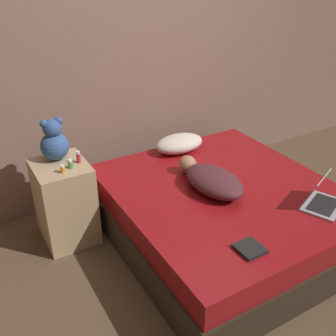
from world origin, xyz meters
The scene contains 12 objects.
ground_plane centered at (0.00, 0.00, 0.00)m, with size 12.00×12.00×0.00m, color brown.
wall_back centered at (0.00, 1.22, 1.30)m, with size 8.00×0.06×2.60m.
bed centered at (0.00, 0.00, 0.25)m, with size 1.71×1.89×0.50m.
nightstand centered at (-1.12, 0.68, 0.35)m, with size 0.42×0.48×0.70m.
pillow centered at (0.04, 0.76, 0.58)m, with size 0.48×0.30×0.16m.
person_lying centered at (-0.10, 0.06, 0.58)m, with size 0.38×0.72×0.17m.
laptop centered at (0.46, -0.55, 0.55)m, with size 0.40×0.36×0.25m.
teddy_bear centered at (-1.11, 0.79, 0.85)m, with size 0.23×0.23×0.35m.
bottle_green centered at (-1.06, 0.58, 0.73)m, with size 0.04×0.04×0.07m.
bottle_orange centered at (-1.14, 0.54, 0.73)m, with size 0.03×0.03×0.06m.
bottle_red centered at (-0.98, 0.64, 0.75)m, with size 0.03×0.03×0.10m.
book centered at (-0.33, -0.68, 0.51)m, with size 0.17×0.17×0.02m.
Camera 1 is at (-1.76, -2.10, 2.15)m, focal length 42.00 mm.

